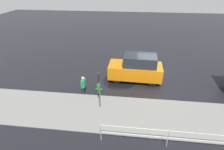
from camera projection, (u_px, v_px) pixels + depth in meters
name	position (u px, v px, depth m)	size (l,w,h in m)	color
ground_plane	(152.00, 79.00, 13.55)	(60.00, 60.00, 0.00)	black
kerb_strip	(159.00, 117.00, 9.91)	(24.00, 3.20, 0.04)	slate
moving_hatchback	(136.00, 68.00, 12.96)	(3.96, 1.83, 2.06)	orange
fire_hydrant	(99.00, 89.00, 11.68)	(0.42, 0.31, 0.80)	#197A2D
pedestrian	(83.00, 84.00, 11.71)	(0.26, 0.57, 1.22)	#1E8C4C
metal_railing	(204.00, 138.00, 7.68)	(9.31, 0.04, 1.05)	#B7BABF
sign_post	(99.00, 85.00, 9.87)	(0.07, 0.44, 2.40)	#4C4C51
puddle_patch	(119.00, 81.00, 13.35)	(2.50, 2.50, 0.01)	black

